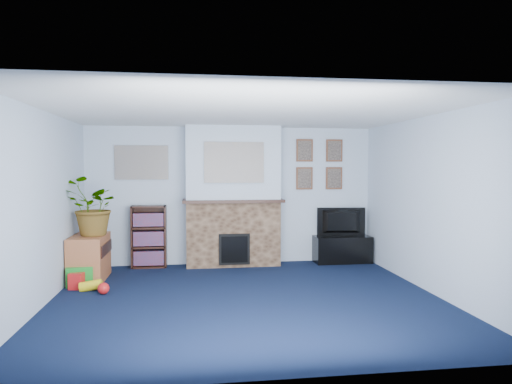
{
  "coord_description": "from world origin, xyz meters",
  "views": [
    {
      "loc": [
        -0.67,
        -5.75,
        1.7
      ],
      "look_at": [
        0.24,
        0.88,
        1.34
      ],
      "focal_mm": 32.0,
      "sensor_mm": 36.0,
      "label": 1
    }
  ],
  "objects": [
    {
      "name": "toy_block",
      "position": [
        -2.3,
        0.83,
        0.11
      ],
      "size": [
        0.21,
        0.21,
        0.23
      ],
      "primitive_type": "cube",
      "rotation": [
        0.0,
        0.0,
        -0.16
      ],
      "color": "red",
      "rests_on": "ground"
    },
    {
      "name": "floor",
      "position": [
        0.0,
        0.0,
        0.0
      ],
      "size": [
        5.0,
        4.5,
        0.01
      ],
      "primitive_type": "cube",
      "color": "black",
      "rests_on": "ground"
    },
    {
      "name": "bookshelf",
      "position": [
        -1.43,
        2.11,
        0.5
      ],
      "size": [
        0.58,
        0.28,
        1.05
      ],
      "color": "black",
      "rests_on": "ground"
    },
    {
      "name": "wall_left",
      "position": [
        -2.5,
        0.0,
        1.2
      ],
      "size": [
        0.04,
        4.5,
        2.4
      ],
      "primitive_type": "cube",
      "color": "silver",
      "rests_on": "ground"
    },
    {
      "name": "portrait_tl",
      "position": [
        1.3,
        2.23,
        2.0
      ],
      "size": [
        0.3,
        0.03,
        0.4
      ],
      "primitive_type": "cube",
      "color": "brown",
      "rests_on": "wall_back"
    },
    {
      "name": "collage_left",
      "position": [
        -1.55,
        2.23,
        1.78
      ],
      "size": [
        0.9,
        0.03,
        0.58
      ],
      "primitive_type": "cube",
      "color": "gray",
      "rests_on": "wall_back"
    },
    {
      "name": "green_crate",
      "position": [
        -2.3,
        1.0,
        0.14
      ],
      "size": [
        0.4,
        0.35,
        0.29
      ],
      "primitive_type": "cube",
      "rotation": [
        0.0,
        0.0,
        0.17
      ],
      "color": "#198C26",
      "rests_on": "ground"
    },
    {
      "name": "toy_ball",
      "position": [
        -1.88,
        0.49,
        0.09
      ],
      "size": [
        0.16,
        0.16,
        0.16
      ],
      "primitive_type": "sphere",
      "color": "red",
      "rests_on": "ground"
    },
    {
      "name": "mantel_candle",
      "position": [
        0.23,
        2.0,
        1.23
      ],
      "size": [
        0.05,
        0.05,
        0.15
      ],
      "primitive_type": "cylinder",
      "color": "#B2BFC6",
      "rests_on": "chimney_breast"
    },
    {
      "name": "sideboard",
      "position": [
        -2.24,
        1.34,
        0.35
      ],
      "size": [
        0.48,
        0.87,
        0.67
      ],
      "primitive_type": "cube",
      "color": "#A35A34",
      "rests_on": "ground"
    },
    {
      "name": "ceiling",
      "position": [
        0.0,
        0.0,
        2.4
      ],
      "size": [
        5.0,
        4.5,
        0.01
      ],
      "primitive_type": "cube",
      "color": "white",
      "rests_on": "wall_back"
    },
    {
      "name": "mantel_can",
      "position": [
        0.65,
        2.0,
        1.21
      ],
      "size": [
        0.06,
        0.06,
        0.13
      ],
      "primitive_type": "cylinder",
      "color": "red",
      "rests_on": "chimney_breast"
    },
    {
      "name": "toy_tube",
      "position": [
        -2.08,
        0.69,
        0.07
      ],
      "size": [
        0.31,
        0.14,
        0.18
      ],
      "primitive_type": "cylinder",
      "rotation": [
        0.0,
        1.43,
        0.0
      ],
      "color": "yellow",
      "rests_on": "ground"
    },
    {
      "name": "tv_stand",
      "position": [
        1.95,
        2.03,
        0.23
      ],
      "size": [
        1.0,
        0.42,
        0.47
      ],
      "primitive_type": "cube",
      "color": "black",
      "rests_on": "ground"
    },
    {
      "name": "mantel_clock",
      "position": [
        -0.04,
        2.0,
        1.22
      ],
      "size": [
        0.1,
        0.06,
        0.14
      ],
      "primitive_type": "cube",
      "color": "gold",
      "rests_on": "chimney_breast"
    },
    {
      "name": "wall_right",
      "position": [
        2.5,
        0.0,
        1.2
      ],
      "size": [
        0.04,
        4.5,
        2.4
      ],
      "primitive_type": "cube",
      "color": "silver",
      "rests_on": "ground"
    },
    {
      "name": "mantel_teddy",
      "position": [
        -0.47,
        2.0,
        1.22
      ],
      "size": [
        0.12,
        0.12,
        0.12
      ],
      "primitive_type": "sphere",
      "color": "gray",
      "rests_on": "chimney_breast"
    },
    {
      "name": "wall_front",
      "position": [
        0.0,
        -2.25,
        1.2
      ],
      "size": [
        5.0,
        0.04,
        2.4
      ],
      "primitive_type": "cube",
      "color": "silver",
      "rests_on": "ground"
    },
    {
      "name": "portrait_bl",
      "position": [
        1.3,
        2.23,
        1.5
      ],
      "size": [
        0.3,
        0.03,
        0.4
      ],
      "primitive_type": "cube",
      "color": "brown",
      "rests_on": "wall_back"
    },
    {
      "name": "collage_main",
      "position": [
        0.0,
        1.84,
        1.78
      ],
      "size": [
        1.0,
        0.03,
        0.68
      ],
      "primitive_type": "cube",
      "color": "gray",
      "rests_on": "chimney_breast"
    },
    {
      "name": "potted_plant",
      "position": [
        -2.19,
        1.29,
        1.12
      ],
      "size": [
        1.05,
        1.04,
        0.88
      ],
      "primitive_type": "imported",
      "rotation": [
        0.0,
        0.0,
        3.82
      ],
      "color": "#26661E",
      "rests_on": "sideboard"
    },
    {
      "name": "chimney_breast",
      "position": [
        0.0,
        2.05,
        1.18
      ],
      "size": [
        1.72,
        0.5,
        2.4
      ],
      "color": "brown",
      "rests_on": "ground"
    },
    {
      "name": "wall_back",
      "position": [
        0.0,
        2.25,
        1.2
      ],
      "size": [
        5.0,
        0.04,
        2.4
      ],
      "primitive_type": "cube",
      "color": "silver",
      "rests_on": "ground"
    },
    {
      "name": "portrait_tr",
      "position": [
        1.85,
        2.23,
        2.0
      ],
      "size": [
        0.3,
        0.03,
        0.4
      ],
      "primitive_type": "cube",
      "color": "brown",
      "rests_on": "wall_back"
    },
    {
      "name": "portrait_br",
      "position": [
        1.85,
        2.23,
        1.5
      ],
      "size": [
        0.3,
        0.03,
        0.4
      ],
      "primitive_type": "cube",
      "color": "brown",
      "rests_on": "wall_back"
    },
    {
      "name": "television",
      "position": [
        1.95,
        2.05,
        0.72
      ],
      "size": [
        0.88,
        0.2,
        0.5
      ],
      "primitive_type": "imported",
      "rotation": [
        0.0,
        0.0,
        3.04
      ],
      "color": "black",
      "rests_on": "tv_stand"
    }
  ]
}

